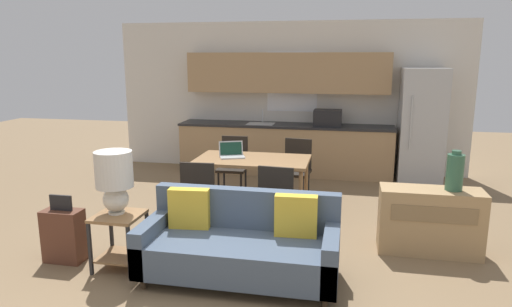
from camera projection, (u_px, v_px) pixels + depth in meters
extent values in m
plane|color=#7F6647|center=(218.00, 287.00, 4.20)|extent=(20.00, 20.00, 0.00)
cube|color=silver|center=(288.00, 97.00, 8.35)|extent=(6.40, 0.06, 2.70)
cube|color=white|center=(292.00, 82.00, 8.24)|extent=(0.91, 0.01, 1.07)
cube|color=tan|center=(285.00, 150.00, 8.22)|extent=(3.77, 0.62, 0.86)
cube|color=#232326|center=(285.00, 125.00, 8.13)|extent=(3.80, 0.65, 0.04)
cube|color=#B2B5B7|center=(261.00, 124.00, 8.16)|extent=(0.48, 0.36, 0.01)
cylinder|color=#B7BABC|center=(262.00, 116.00, 8.30)|extent=(0.02, 0.02, 0.24)
cube|color=tan|center=(287.00, 73.00, 8.07)|extent=(3.58, 0.34, 0.70)
cube|color=black|center=(328.00, 118.00, 7.90)|extent=(0.48, 0.36, 0.28)
cube|color=#B7BABC|center=(421.00, 126.00, 7.61)|extent=(0.71, 0.69, 1.90)
cylinder|color=silver|center=(411.00, 123.00, 7.28)|extent=(0.02, 0.02, 0.86)
cube|color=olive|center=(253.00, 160.00, 5.96)|extent=(1.47, 0.83, 0.04)
cylinder|color=olive|center=(195.00, 193.00, 5.83)|extent=(0.05, 0.05, 0.74)
cylinder|color=olive|center=(300.00, 200.00, 5.57)|extent=(0.05, 0.05, 0.74)
cylinder|color=olive|center=(212.00, 179.00, 6.51)|extent=(0.05, 0.05, 0.74)
cylinder|color=olive|center=(306.00, 184.00, 6.25)|extent=(0.05, 0.05, 0.74)
cylinder|color=#3D2D1E|center=(144.00, 283.00, 4.17)|extent=(0.05, 0.05, 0.10)
cylinder|color=#3D2D1E|center=(325.00, 302.00, 3.85)|extent=(0.05, 0.05, 0.10)
cylinder|color=#3D2D1E|center=(170.00, 254.00, 4.79)|extent=(0.05, 0.05, 0.10)
cylinder|color=#3D2D1E|center=(328.00, 268.00, 4.46)|extent=(0.05, 0.05, 0.10)
cube|color=#47566B|center=(239.00, 255.00, 4.27)|extent=(1.85, 0.80, 0.31)
cube|color=#47566B|center=(247.00, 223.00, 4.55)|extent=(1.85, 0.14, 0.71)
cube|color=#47566B|center=(154.00, 241.00, 4.43)|extent=(0.14, 0.80, 0.45)
cube|color=#47566B|center=(331.00, 256.00, 4.09)|extent=(0.14, 0.80, 0.45)
cube|color=gold|center=(189.00, 208.00, 4.50)|extent=(0.41, 0.16, 0.40)
cube|color=gold|center=(296.00, 216.00, 4.29)|extent=(0.41, 0.14, 0.40)
cube|color=olive|center=(118.00, 216.00, 4.49)|extent=(0.45, 0.45, 0.03)
cube|color=olive|center=(121.00, 256.00, 4.58)|extent=(0.40, 0.40, 0.02)
cube|color=#232326|center=(90.00, 249.00, 4.39)|extent=(0.03, 0.03, 0.53)
cube|color=#232326|center=(129.00, 253.00, 4.31)|extent=(0.03, 0.03, 0.53)
cube|color=#232326|center=(111.00, 233.00, 4.78)|extent=(0.03, 0.03, 0.53)
cube|color=#232326|center=(148.00, 236.00, 4.70)|extent=(0.03, 0.03, 0.53)
cylinder|color=silver|center=(117.00, 212.00, 4.52)|extent=(0.16, 0.16, 0.02)
sphere|color=silver|center=(116.00, 199.00, 4.49)|extent=(0.25, 0.25, 0.25)
cylinder|color=beige|center=(114.00, 169.00, 4.43)|extent=(0.36, 0.36, 0.36)
cube|color=tan|center=(430.00, 221.00, 4.89)|extent=(1.06, 0.39, 0.71)
cube|color=olive|center=(434.00, 215.00, 4.66)|extent=(0.85, 0.01, 0.17)
cylinder|color=#336047|center=(455.00, 172.00, 4.75)|extent=(0.17, 0.17, 0.38)
cylinder|color=#336047|center=(457.00, 153.00, 4.70)|extent=(0.10, 0.10, 0.04)
cube|color=black|center=(232.00, 169.00, 6.82)|extent=(0.43, 0.43, 0.04)
cube|color=black|center=(235.00, 150.00, 6.95)|extent=(0.40, 0.04, 0.45)
cylinder|color=black|center=(219.00, 186.00, 6.73)|extent=(0.03, 0.03, 0.42)
cylinder|color=black|center=(241.00, 187.00, 6.67)|extent=(0.03, 0.03, 0.42)
cylinder|color=black|center=(224.00, 180.00, 7.06)|extent=(0.03, 0.03, 0.42)
cylinder|color=black|center=(246.00, 181.00, 7.00)|extent=(0.03, 0.03, 0.42)
cube|color=black|center=(202.00, 197.00, 5.46)|extent=(0.44, 0.44, 0.04)
cube|color=black|center=(197.00, 182.00, 5.22)|extent=(0.40, 0.05, 0.45)
cylinder|color=black|center=(220.00, 211.00, 5.64)|extent=(0.03, 0.03, 0.42)
cylinder|color=black|center=(193.00, 210.00, 5.69)|extent=(0.03, 0.03, 0.42)
cylinder|color=black|center=(213.00, 221.00, 5.32)|extent=(0.03, 0.03, 0.42)
cylinder|color=black|center=(185.00, 219.00, 5.36)|extent=(0.03, 0.03, 0.42)
cube|color=black|center=(294.00, 172.00, 6.60)|extent=(0.48, 0.48, 0.04)
cube|color=black|center=(298.00, 153.00, 6.73)|extent=(0.40, 0.09, 0.45)
cylinder|color=black|center=(280.00, 190.00, 6.55)|extent=(0.03, 0.03, 0.42)
cylinder|color=black|center=(303.00, 192.00, 6.44)|extent=(0.03, 0.03, 0.42)
cylinder|color=black|center=(286.00, 184.00, 6.87)|extent=(0.03, 0.03, 0.42)
cylinder|color=black|center=(308.00, 186.00, 6.75)|extent=(0.03, 0.03, 0.42)
cube|color=black|center=(280.00, 202.00, 5.26)|extent=(0.46, 0.46, 0.04)
cube|color=black|center=(276.00, 187.00, 5.02)|extent=(0.40, 0.07, 0.45)
cylinder|color=black|center=(297.00, 218.00, 5.41)|extent=(0.03, 0.03, 0.42)
cylinder|color=black|center=(269.00, 215.00, 5.51)|extent=(0.03, 0.03, 0.42)
cylinder|color=black|center=(291.00, 228.00, 5.10)|extent=(0.03, 0.03, 0.42)
cylinder|color=black|center=(261.00, 224.00, 5.19)|extent=(0.03, 0.03, 0.42)
cube|color=#B7BABC|center=(232.00, 157.00, 6.01)|extent=(0.38, 0.32, 0.02)
cube|color=#B7BABC|center=(231.00, 148.00, 6.11)|extent=(0.32, 0.17, 0.20)
cube|color=#143828|center=(231.00, 148.00, 6.10)|extent=(0.28, 0.15, 0.17)
cube|color=brown|center=(64.00, 236.00, 4.69)|extent=(0.40, 0.22, 0.55)
cube|color=black|center=(61.00, 203.00, 4.62)|extent=(0.24, 0.02, 0.16)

